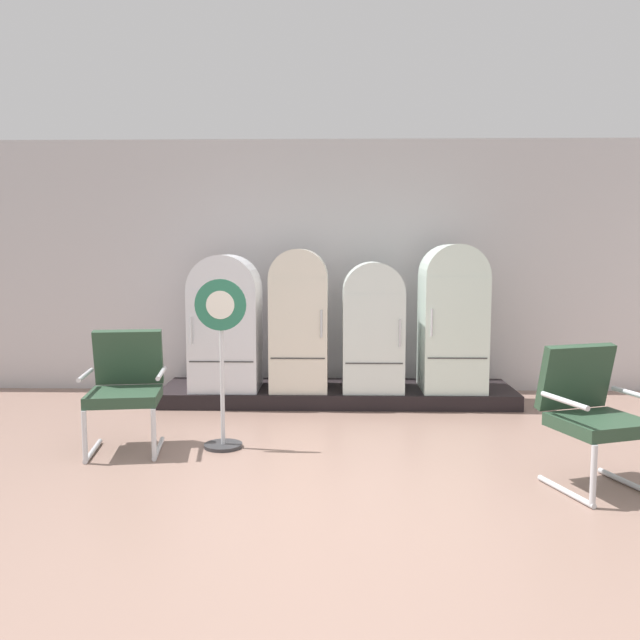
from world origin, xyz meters
The scene contains 10 objects.
ground centered at (0.00, 0.00, -0.03)m, with size 12.00×10.00×0.05m, color #886A5E.
back_wall centered at (0.00, 3.66, 1.46)m, with size 11.76×0.12×2.90m.
display_plinth centered at (0.00, 3.02, 0.08)m, with size 3.80×0.95×0.16m, color black.
refrigerator_0 centered at (-1.19, 2.90, 0.91)m, with size 0.72×0.65×1.43m.
refrigerator_1 centered at (-0.40, 2.91, 0.95)m, with size 0.60×0.67×1.50m.
refrigerator_2 centered at (0.38, 2.90, 0.87)m, with size 0.64×0.64×1.36m.
refrigerator_3 centered at (1.22, 2.93, 0.98)m, with size 0.66×0.71×1.55m.
armchair_left centered at (-1.75, 1.25, 0.55)m, with size 0.69×0.71×0.98m.
armchair_right centered at (1.76, 0.47, 0.55)m, with size 0.75×0.78×0.98m.
sign_stand centered at (-0.96, 1.29, 0.66)m, with size 0.42×0.32×1.41m.
Camera 1 is at (-0.03, -4.05, 1.65)m, focal length 37.02 mm.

